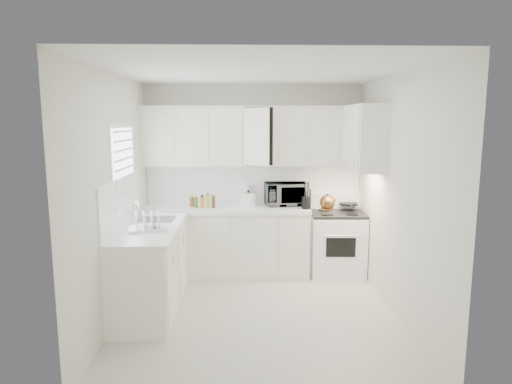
{
  "coord_description": "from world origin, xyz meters",
  "views": [
    {
      "loc": [
        -0.17,
        -4.67,
        2.1
      ],
      "look_at": [
        0.0,
        0.7,
        1.25
      ],
      "focal_mm": 31.51,
      "sensor_mm": 36.0,
      "label": 1
    }
  ],
  "objects_px": {
    "microwave": "(286,191)",
    "dish_rack": "(147,220)",
    "tea_kettle": "(327,201)",
    "rice_cooker": "(248,198)",
    "utensil_crock": "(306,195)",
    "stove": "(337,235)"
  },
  "relations": [
    {
      "from": "stove",
      "to": "microwave",
      "type": "xyz_separation_m",
      "value": [
        -0.7,
        0.15,
        0.59
      ]
    },
    {
      "from": "tea_kettle",
      "to": "rice_cooker",
      "type": "relative_size",
      "value": 1.14
    },
    {
      "from": "stove",
      "to": "dish_rack",
      "type": "bearing_deg",
      "value": -149.06
    },
    {
      "from": "stove",
      "to": "rice_cooker",
      "type": "distance_m",
      "value": 1.32
    },
    {
      "from": "microwave",
      "to": "dish_rack",
      "type": "relative_size",
      "value": 1.44
    },
    {
      "from": "microwave",
      "to": "dish_rack",
      "type": "distance_m",
      "value": 2.15
    },
    {
      "from": "rice_cooker",
      "to": "dish_rack",
      "type": "bearing_deg",
      "value": -124.49
    },
    {
      "from": "rice_cooker",
      "to": "tea_kettle",
      "type": "bearing_deg",
      "value": -9.13
    },
    {
      "from": "utensil_crock",
      "to": "dish_rack",
      "type": "height_order",
      "value": "utensil_crock"
    },
    {
      "from": "stove",
      "to": "tea_kettle",
      "type": "distance_m",
      "value": 0.55
    },
    {
      "from": "microwave",
      "to": "utensil_crock",
      "type": "relative_size",
      "value": 1.47
    },
    {
      "from": "stove",
      "to": "dish_rack",
      "type": "relative_size",
      "value": 2.84
    },
    {
      "from": "microwave",
      "to": "utensil_crock",
      "type": "bearing_deg",
      "value": -56.64
    },
    {
      "from": "stove",
      "to": "tea_kettle",
      "type": "xyz_separation_m",
      "value": [
        -0.18,
        -0.16,
        0.5
      ]
    },
    {
      "from": "tea_kettle",
      "to": "rice_cooker",
      "type": "height_order",
      "value": "same"
    },
    {
      "from": "tea_kettle",
      "to": "microwave",
      "type": "distance_m",
      "value": 0.61
    },
    {
      "from": "rice_cooker",
      "to": "utensil_crock",
      "type": "bearing_deg",
      "value": -12.2
    },
    {
      "from": "utensil_crock",
      "to": "dish_rack",
      "type": "distance_m",
      "value": 2.18
    },
    {
      "from": "dish_rack",
      "to": "rice_cooker",
      "type": "bearing_deg",
      "value": 35.84
    },
    {
      "from": "rice_cooker",
      "to": "utensil_crock",
      "type": "relative_size",
      "value": 0.56
    },
    {
      "from": "stove",
      "to": "dish_rack",
      "type": "xyz_separation_m",
      "value": [
        -2.32,
        -1.25,
        0.5
      ]
    },
    {
      "from": "stove",
      "to": "microwave",
      "type": "relative_size",
      "value": 1.97
    }
  ]
}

